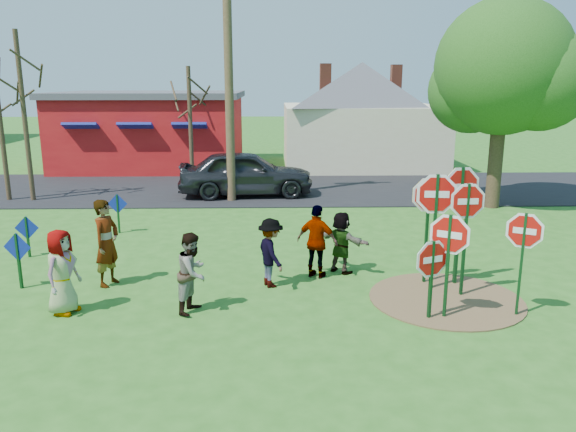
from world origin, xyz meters
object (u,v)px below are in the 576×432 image
object	(u,v)px
stop_sign_b	(428,204)
stop_sign_d	(461,196)
leafy_tree	(506,74)
stop_sign_a	(449,243)
person_b	(107,243)
utility_pole	(228,54)
person_a	(62,272)
suv	(246,173)
stop_sign_c	(467,214)

from	to	relation	value
stop_sign_b	stop_sign_d	bearing A→B (deg)	-14.01
stop_sign_b	leafy_tree	size ratio (longest dim) A/B	0.35
stop_sign_a	stop_sign_b	bearing A→B (deg)	118.35
person_b	leafy_tree	xyz separation A→B (m)	(11.75, 7.66, 3.70)
stop_sign_a	stop_sign_d	xyz separation A→B (m)	(0.77, 1.82, 0.53)
stop_sign_a	utility_pole	world-z (taller)	utility_pole
stop_sign_a	person_a	xyz separation A→B (m)	(-7.46, 0.42, -0.65)
utility_pole	stop_sign_b	bearing A→B (deg)	-60.84
suv	stop_sign_d	bearing A→B (deg)	-157.16
person_a	utility_pole	bearing A→B (deg)	3.70
suv	utility_pole	distance (m)	4.61
stop_sign_b	person_a	xyz separation A→B (m)	(-7.56, -1.50, -0.99)
stop_sign_c	leafy_tree	size ratio (longest dim) A/B	0.35
suv	stop_sign_c	bearing A→B (deg)	-159.08
stop_sign_b	person_b	world-z (taller)	stop_sign_b
stop_sign_c	stop_sign_a	bearing A→B (deg)	-127.35
person_b	stop_sign_a	bearing A→B (deg)	-84.71
stop_sign_b	stop_sign_c	size ratio (longest dim) A/B	1.00
stop_sign_a	stop_sign_c	size ratio (longest dim) A/B	0.85
utility_pole	suv	bearing A→B (deg)	61.17
person_b	utility_pole	distance (m)	10.20
stop_sign_a	stop_sign_c	bearing A→B (deg)	89.65
suv	leafy_tree	size ratio (longest dim) A/B	0.72
stop_sign_c	leafy_tree	distance (m)	9.86
stop_sign_b	utility_pole	bearing A→B (deg)	113.31
person_b	utility_pole	size ratio (longest dim) A/B	0.19
stop_sign_a	stop_sign_b	size ratio (longest dim) A/B	0.86
stop_sign_b	stop_sign_c	xyz separation A→B (m)	(0.59, -0.80, -0.04)
utility_pole	person_b	bearing A→B (deg)	-103.25
person_b	person_a	bearing A→B (deg)	-174.39
stop_sign_a	leafy_tree	xyz separation A→B (m)	(4.72, 9.64, 3.18)
stop_sign_d	leafy_tree	bearing A→B (deg)	49.04
leafy_tree	stop_sign_c	bearing A→B (deg)	-115.33
stop_sign_d	person_b	size ratio (longest dim) A/B	1.45
person_a	utility_pole	size ratio (longest dim) A/B	0.17
leafy_tree	person_b	bearing A→B (deg)	-146.91
person_b	suv	size ratio (longest dim) A/B	0.37
stop_sign_d	person_b	bearing A→B (deg)	164.65
person_a	person_b	distance (m)	1.63
stop_sign_b	suv	distance (m)	10.94
stop_sign_d	suv	size ratio (longest dim) A/B	0.54
stop_sign_c	stop_sign_d	distance (m)	0.74
stop_sign_a	suv	size ratio (longest dim) A/B	0.42
leafy_tree	stop_sign_b	bearing A→B (deg)	-120.90
stop_sign_b	stop_sign_a	bearing A→B (deg)	-98.91
stop_sign_d	person_b	xyz separation A→B (m)	(-7.80, 0.16, -1.05)
stop_sign_c	person_b	xyz separation A→B (m)	(-7.71, 0.87, -0.82)
person_a	leafy_tree	bearing A→B (deg)	-35.60
stop_sign_d	person_a	distance (m)	8.43
stop_sign_d	stop_sign_b	bearing A→B (deg)	157.69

